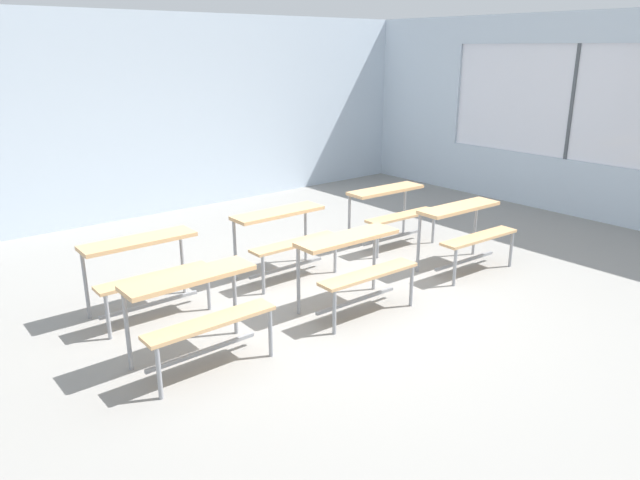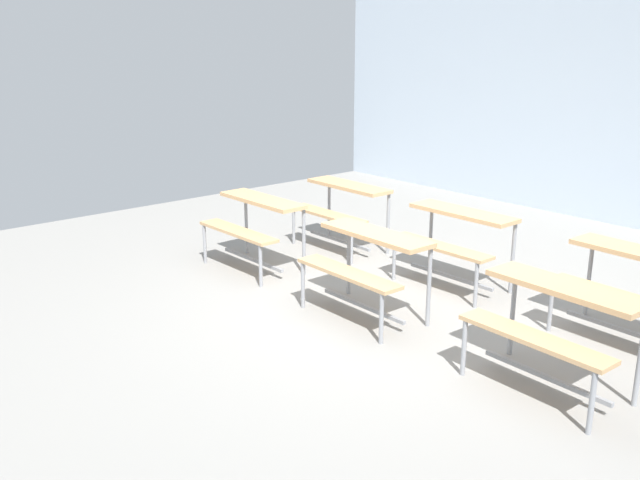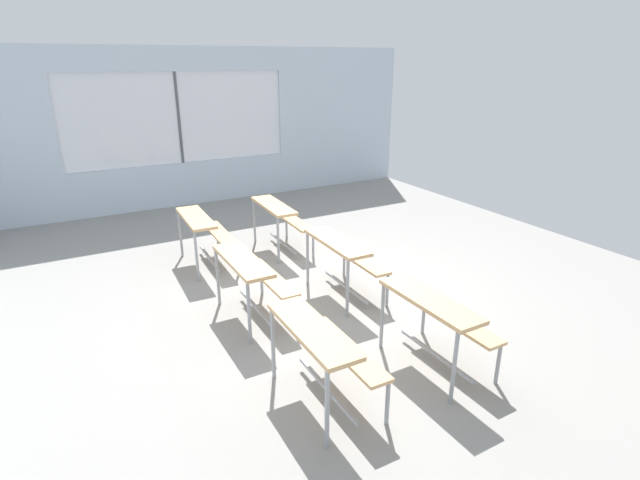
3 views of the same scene
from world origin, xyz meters
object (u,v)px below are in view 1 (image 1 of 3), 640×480
Objects in this scene: desk_bench_r1c2 at (391,203)px; desk_bench_r1c1 at (284,228)px; desk_bench_r0c0 at (197,299)px; desk_bench_r0c1 at (355,256)px; desk_bench_r1c0 at (145,259)px; desk_bench_r0c2 at (466,223)px.

desk_bench_r1c1 is at bearing -177.07° from desk_bench_r1c2.
desk_bench_r0c0 is 1.69m from desk_bench_r0c1.
desk_bench_r0c1 is at bearing -90.66° from desk_bench_r1c1.
desk_bench_r0c0 is 1.00× the size of desk_bench_r1c0.
desk_bench_r1c1 is 0.98× the size of desk_bench_r1c2.
desk_bench_r1c0 is (0.06, 1.17, 0.00)m from desk_bench_r0c0.
desk_bench_r1c1 is 1.74m from desk_bench_r1c2.
desk_bench_r0c0 and desk_bench_r1c1 have the same top height.
desk_bench_r1c2 is (1.74, 1.21, 0.00)m from desk_bench_r0c1.
desk_bench_r1c2 is at bearing 0.70° from desk_bench_r1c0.
desk_bench_r0c0 is 0.99× the size of desk_bench_r0c2.
desk_bench_r1c1 is at bearing -0.09° from desk_bench_r1c0.
desk_bench_r0c2 is at bearing -0.50° from desk_bench_r0c0.
desk_bench_r0c2 is (3.46, 0.00, 0.00)m from desk_bench_r0c0.
desk_bench_r1c0 and desk_bench_r1c2 have the same top height.
desk_bench_r0c2 and desk_bench_r1c1 have the same top height.
desk_bench_r1c2 is (1.74, 0.03, 0.00)m from desk_bench_r1c1.
desk_bench_r0c2 is at bearing -33.39° from desk_bench_r1c1.
desk_bench_r0c1 is 0.99× the size of desk_bench_r0c2.
desk_bench_r0c2 is at bearing -86.74° from desk_bench_r1c2.
desk_bench_r0c0 is 1.00× the size of desk_bench_r1c1.
desk_bench_r1c0 is at bearing 144.67° from desk_bench_r0c1.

